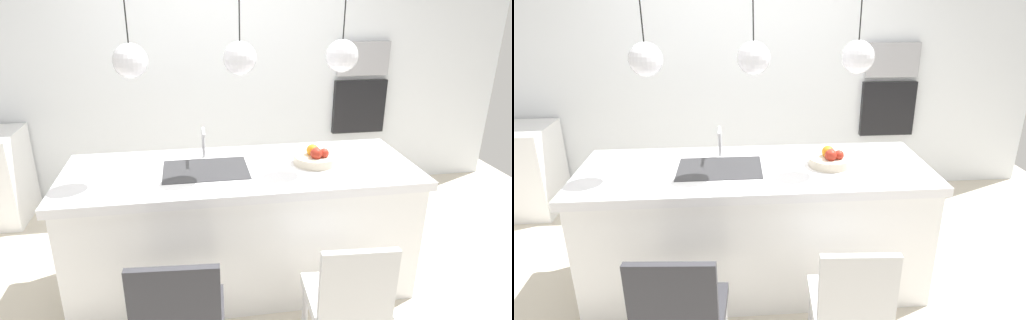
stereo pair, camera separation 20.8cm
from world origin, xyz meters
The scene contains 13 objects.
floor centered at (0.00, 0.00, 0.00)m, with size 6.60×6.60×0.00m, color beige.
back_wall centered at (0.00, 1.65, 1.30)m, with size 6.00×0.10×2.60m, color white.
kitchen_island centered at (0.00, 0.00, 0.45)m, with size 2.36×0.86×0.90m.
sink_basin centered at (-0.24, 0.00, 0.89)m, with size 0.56×0.40×0.02m, color #2D2D30.
faucet centered at (-0.24, 0.21, 1.04)m, with size 0.02×0.17×0.22m.
fruit_bowl centered at (0.51, -0.01, 0.94)m, with size 0.29×0.29×0.13m.
microwave centered at (1.45, 1.58, 1.36)m, with size 0.54×0.08×0.34m, color #9E9EA3.
oven centered at (1.45, 1.58, 0.86)m, with size 0.56×0.08×0.56m, color black.
chair_near centered at (-0.43, -0.89, 0.48)m, with size 0.48×0.44×0.86m.
chair_middle centered at (0.45, -0.89, 0.48)m, with size 0.43×0.44×0.85m.
pendant_light_left centered at (-0.65, 0.00, 1.62)m, with size 0.21×0.21×0.81m.
pendant_light_center centered at (0.00, 0.00, 1.62)m, with size 0.21×0.21×0.81m.
pendant_light_right centered at (0.65, 0.00, 1.62)m, with size 0.21×0.21×0.81m.
Camera 1 is at (-0.33, -2.68, 2.01)m, focal length 30.49 mm.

